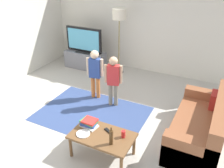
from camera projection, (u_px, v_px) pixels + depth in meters
ground at (98, 126)px, 4.68m from camera, size 7.80×7.80×0.00m
wall_back at (152, 24)px, 6.43m from camera, size 6.00×0.12×2.70m
area_rug at (92, 114)px, 5.06m from camera, size 2.20×1.60×0.01m
tv_stand at (85, 60)px, 7.07m from camera, size 1.20×0.44×0.50m
tv at (84, 40)px, 6.77m from camera, size 1.10×0.28×0.71m
couch at (202, 127)px, 4.19m from camera, size 0.80×1.80×0.86m
floor_lamp at (119, 18)px, 6.18m from camera, size 0.36×0.36×1.78m
child_near_tv at (95, 70)px, 5.35m from camera, size 0.38×0.19×1.15m
child_center at (113, 77)px, 5.05m from camera, size 0.37×0.20×1.14m
coffee_table at (102, 137)px, 3.83m from camera, size 1.00×0.60×0.42m
book_stack at (89, 123)px, 3.98m from camera, size 0.31×0.23×0.13m
bottle at (111, 137)px, 3.57m from camera, size 0.06×0.06×0.30m
tv_remote at (109, 131)px, 3.88m from camera, size 0.17×0.12×0.02m
soda_can at (123, 134)px, 3.73m from camera, size 0.07×0.07×0.12m
plate at (83, 134)px, 3.82m from camera, size 0.22×0.22×0.02m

